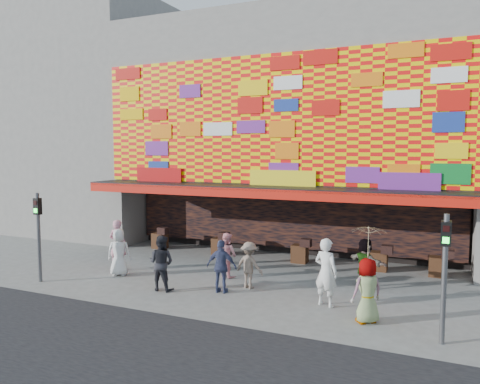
% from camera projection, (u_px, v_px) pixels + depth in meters
% --- Properties ---
extents(ground, '(90.00, 90.00, 0.00)m').
position_uv_depth(ground, '(226.00, 292.00, 14.57)').
color(ground, slate).
rests_on(ground, ground).
extents(shop_building, '(15.20, 9.40, 10.00)m').
position_uv_depth(shop_building, '(302.00, 132.00, 21.53)').
color(shop_building, gray).
rests_on(shop_building, ground).
extents(neighbor_left, '(11.00, 8.00, 12.00)m').
position_uv_depth(neighbor_left, '(81.00, 122.00, 26.55)').
color(neighbor_left, gray).
rests_on(neighbor_left, ground).
extents(signal_left, '(0.22, 0.20, 3.00)m').
position_uv_depth(signal_left, '(38.00, 227.00, 15.54)').
color(signal_left, '#59595B').
rests_on(signal_left, ground).
extents(signal_right, '(0.22, 0.20, 3.00)m').
position_uv_depth(signal_right, '(445.00, 264.00, 10.52)').
color(signal_right, '#59595B').
rests_on(signal_right, ground).
extents(ped_a, '(0.96, 0.83, 1.66)m').
position_uv_depth(ped_a, '(119.00, 252.00, 16.41)').
color(ped_a, silver).
rests_on(ped_a, ground).
extents(ped_b, '(0.74, 0.53, 1.87)m').
position_uv_depth(ped_b, '(118.00, 245.00, 17.16)').
color(ped_b, pink).
rests_on(ped_b, ground).
extents(ped_c, '(0.89, 0.71, 1.75)m').
position_uv_depth(ped_c, '(161.00, 263.00, 14.69)').
color(ped_c, '#222227').
rests_on(ped_c, ground).
extents(ped_d, '(1.06, 0.75, 1.49)m').
position_uv_depth(ped_d, '(249.00, 265.00, 14.92)').
color(ped_d, '#7D6A5B').
rests_on(ped_d, ground).
extents(ped_e, '(1.00, 0.49, 1.65)m').
position_uv_depth(ped_e, '(222.00, 266.00, 14.43)').
color(ped_e, '#383E62').
rests_on(ped_e, ground).
extents(ped_f, '(1.50, 1.25, 1.62)m').
position_uv_depth(ped_f, '(365.00, 263.00, 14.90)').
color(ped_f, gray).
rests_on(ped_f, ground).
extents(ped_g, '(0.97, 0.94, 1.68)m').
position_uv_depth(ped_g, '(367.00, 291.00, 11.92)').
color(ped_g, gray).
rests_on(ped_g, ground).
extents(ped_h, '(0.82, 0.67, 1.95)m').
position_uv_depth(ped_h, '(326.00, 272.00, 13.20)').
color(ped_h, silver).
rests_on(ped_h, ground).
extents(ped_i, '(0.93, 0.84, 1.56)m').
position_uv_depth(ped_i, '(227.00, 255.00, 16.24)').
color(ped_i, pink).
rests_on(ped_i, ground).
extents(parasol, '(1.13, 1.14, 1.76)m').
position_uv_depth(parasol, '(369.00, 242.00, 11.80)').
color(parasol, '#D8B588').
rests_on(parasol, ground).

